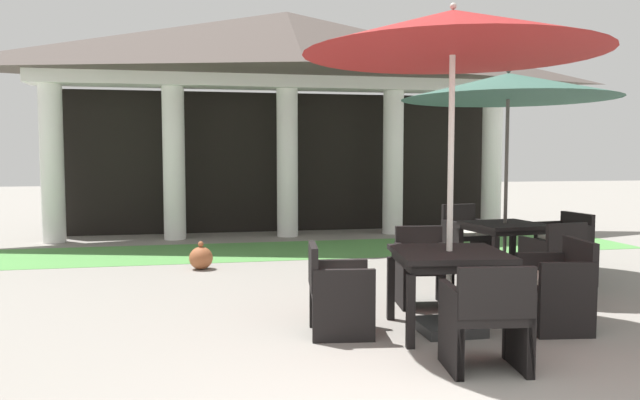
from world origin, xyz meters
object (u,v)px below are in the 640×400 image
(patio_table_mid_left, at_px, (449,262))
(patio_chair_mid_left_west, at_px, (337,292))
(patio_umbrella_near_foreground, at_px, (508,88))
(patio_table_near_foreground, at_px, (505,230))
(patio_chair_near_foreground_south, at_px, (553,260))
(terracotta_urn, at_px, (201,258))
(patio_chair_near_foreground_north, at_px, (466,237))
(patio_umbrella_mid_left, at_px, (453,36))
(patio_chair_mid_left_east, at_px, (558,285))
(patio_chair_mid_left_north, at_px, (423,268))
(patio_chair_mid_left_south, at_px, (487,318))
(patio_chair_near_foreground_east, at_px, (565,243))

(patio_table_mid_left, xyz_separation_m, patio_chair_mid_left_west, (-1.02, 0.13, -0.26))
(patio_umbrella_near_foreground, xyz_separation_m, patio_table_mid_left, (-1.76, -2.26, -1.85))
(patio_table_near_foreground, bearing_deg, patio_chair_near_foreground_south, -83.44)
(patio_table_near_foreground, relative_size, terracotta_urn, 2.55)
(patio_chair_near_foreground_north, relative_size, patio_umbrella_mid_left, 0.30)
(patio_umbrella_mid_left, distance_m, patio_chair_mid_left_east, 2.50)
(patio_chair_mid_left_north, bearing_deg, patio_chair_mid_left_east, 135.01)
(patio_table_near_foreground, distance_m, patio_chair_mid_left_south, 3.80)
(patio_table_mid_left, xyz_separation_m, terracotta_urn, (-2.22, 3.59, -0.49))
(patio_umbrella_near_foreground, distance_m, terracotta_urn, 4.80)
(patio_table_mid_left, height_order, patio_chair_mid_left_south, patio_chair_mid_left_south)
(patio_table_mid_left, xyz_separation_m, patio_chair_mid_left_east, (1.02, -0.13, -0.24))
(patio_chair_near_foreground_south, bearing_deg, patio_chair_mid_left_north, -177.76)
(patio_table_near_foreground, xyz_separation_m, patio_chair_mid_left_west, (-2.78, -2.13, -0.23))
(patio_chair_mid_left_north, bearing_deg, patio_chair_mid_left_west, 44.98)
(patio_umbrella_mid_left, bearing_deg, patio_chair_mid_left_west, 172.65)
(patio_umbrella_mid_left, relative_size, patio_chair_mid_left_west, 3.61)
(patio_chair_near_foreground_north, xyz_separation_m, patio_chair_mid_left_north, (-1.52, -2.22, -0.01))
(patio_chair_near_foreground_north, height_order, terracotta_urn, patio_chair_near_foreground_north)
(patio_table_mid_left, relative_size, patio_chair_mid_left_west, 1.33)
(patio_chair_mid_left_west, relative_size, terracotta_urn, 2.06)
(patio_chair_near_foreground_south, height_order, patio_table_mid_left, patio_chair_near_foreground_south)
(patio_table_near_foreground, height_order, patio_umbrella_near_foreground, patio_umbrella_near_foreground)
(patio_chair_near_foreground_south, height_order, patio_chair_mid_left_north, patio_chair_near_foreground_south)
(patio_umbrella_near_foreground, bearing_deg, patio_umbrella_mid_left, -127.85)
(patio_umbrella_mid_left, bearing_deg, patio_chair_mid_left_north, 82.65)
(patio_chair_near_foreground_north, height_order, patio_chair_near_foreground_east, patio_chair_near_foreground_north)
(patio_table_near_foreground, bearing_deg, patio_chair_mid_left_north, -142.65)
(patio_chair_mid_left_west, bearing_deg, patio_table_near_foreground, 134.82)
(patio_chair_mid_left_west, distance_m, terracotta_urn, 3.67)
(patio_umbrella_mid_left, bearing_deg, patio_chair_near_foreground_north, 63.02)
(patio_umbrella_near_foreground, xyz_separation_m, patio_chair_near_foreground_north, (-0.11, 0.97, -2.09))
(patio_chair_near_foreground_east, height_order, patio_umbrella_mid_left, patio_umbrella_mid_left)
(patio_umbrella_mid_left, bearing_deg, patio_chair_mid_left_east, -7.35)
(patio_umbrella_near_foreground, distance_m, patio_chair_mid_left_east, 3.26)
(patio_table_mid_left, bearing_deg, patio_umbrella_near_foreground, 52.15)
(patio_chair_near_foreground_north, height_order, patio_chair_mid_left_south, patio_chair_near_foreground_north)
(patio_umbrella_mid_left, xyz_separation_m, terracotta_urn, (-2.22, 3.59, -2.53))
(patio_table_near_foreground, bearing_deg, patio_chair_mid_left_west, -142.53)
(patio_chair_near_foreground_north, bearing_deg, patio_umbrella_near_foreground, 90.00)
(patio_chair_near_foreground_south, relative_size, patio_umbrella_mid_left, 0.28)
(patio_table_near_foreground, height_order, patio_chair_near_foreground_east, patio_chair_near_foreground_east)
(patio_chair_near_foreground_east, bearing_deg, patio_chair_mid_left_east, 139.21)
(patio_chair_near_foreground_east, bearing_deg, patio_chair_mid_left_north, 110.97)
(patio_table_mid_left, relative_size, patio_chair_mid_left_north, 1.31)
(patio_chair_mid_left_east, bearing_deg, patio_table_mid_left, 90.00)
(patio_table_mid_left, bearing_deg, patio_chair_mid_left_south, -97.35)
(patio_chair_near_foreground_north, bearing_deg, patio_chair_mid_left_east, 72.92)
(patio_chair_mid_left_west, bearing_deg, patio_chair_near_foreground_east, 128.24)
(patio_chair_near_foreground_north, distance_m, terracotta_urn, 3.89)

